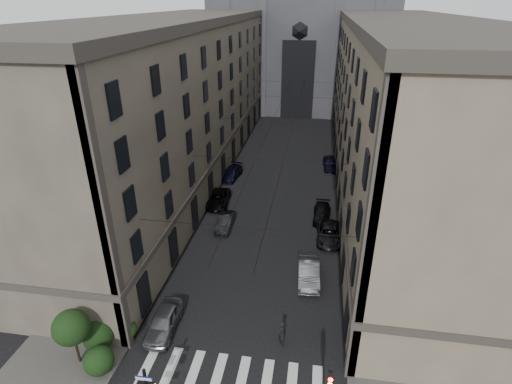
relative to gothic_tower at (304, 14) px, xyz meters
The scene contains 17 objects.
sidewalk_left 44.07m from the gothic_tower, 105.08° to the right, with size 7.00×80.00×0.15m, color #383533.
sidewalk_right 44.07m from the gothic_tower, 74.92° to the right, with size 7.00×80.00×0.15m, color #383533.
zebra_crossing 72.18m from the gothic_tower, 90.00° to the right, with size 11.00×3.20×0.01m, color beige.
building_left 42.07m from the gothic_tower, 109.04° to the right, with size 13.60×60.60×18.85m.
building_right 42.07m from the gothic_tower, 70.96° to the right, with size 13.60×60.60×18.85m.
gothic_tower is the anchor object (origin of this frame).
shrub_cluster 72.29m from the gothic_tower, 97.11° to the right, with size 3.90×4.40×3.90m.
tram_wires 40.72m from the gothic_tower, 90.00° to the right, with size 14.00×60.00×0.43m.
car_left_near 69.29m from the gothic_tower, 94.49° to the right, with size 1.78×4.41×1.50m, color slate.
car_left_midnear 55.86m from the gothic_tower, 94.53° to the right, with size 1.40×4.01×1.32m, color black.
car_left_midfar 51.51m from the gothic_tower, 97.19° to the right, with size 2.29×4.96×1.38m, color black.
car_left_far 44.74m from the gothic_tower, 98.63° to the right, with size 1.89×4.66×1.35m, color black.
car_right_near 62.37m from the gothic_tower, 85.89° to the right, with size 1.66×4.77×1.57m, color slate.
car_right_midnear 56.60m from the gothic_tower, 83.66° to the right, with size 2.24×4.86×1.35m, color black.
car_right_midfar 52.80m from the gothic_tower, 83.92° to the right, with size 1.78×4.37×1.27m, color black.
car_right_far 40.01m from the gothic_tower, 80.14° to the right, with size 1.77×4.40×1.50m, color black.
pedestrian 69.10m from the gothic_tower, 87.54° to the right, with size 0.70×0.46×1.91m, color black.
Camera 1 is at (4.22, -11.40, 20.62)m, focal length 28.00 mm.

